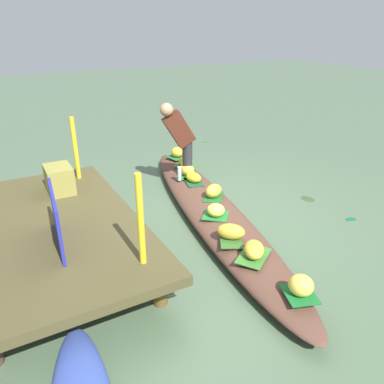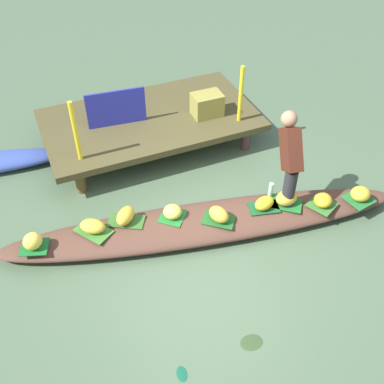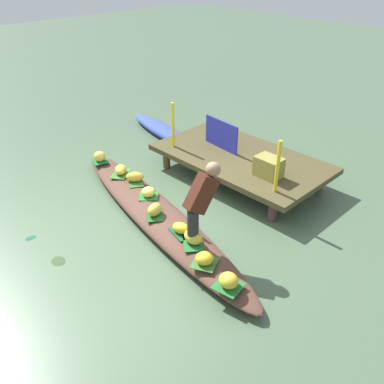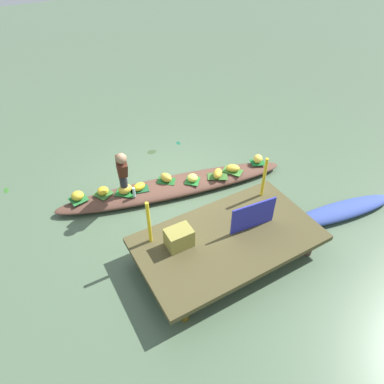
% 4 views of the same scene
% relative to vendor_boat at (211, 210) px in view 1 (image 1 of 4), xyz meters
% --- Properties ---
extents(canal_water, '(40.00, 40.00, 0.00)m').
position_rel_vendor_boat_xyz_m(canal_water, '(0.00, 0.00, -0.12)').
color(canal_water, '#4C6348').
rests_on(canal_water, ground).
extents(dock_platform, '(3.20, 1.80, 0.46)m').
position_rel_vendor_boat_xyz_m(dock_platform, '(0.02, 2.07, 0.28)').
color(dock_platform, '#4A4326').
rests_on(dock_platform, ground).
extents(vendor_boat, '(5.13, 1.70, 0.23)m').
position_rel_vendor_boat_xyz_m(vendor_boat, '(0.00, 0.00, 0.00)').
color(vendor_boat, brown).
rests_on(vendor_boat, ground).
extents(leaf_mat_0, '(0.46, 0.51, 0.01)m').
position_rel_vendor_boat_xyz_m(leaf_mat_0, '(-1.33, 0.30, 0.12)').
color(leaf_mat_0, '#3B782D').
rests_on(leaf_mat_0, vendor_boat).
extents(banana_bunch_0, '(0.37, 0.35, 0.16)m').
position_rel_vendor_boat_xyz_m(banana_bunch_0, '(-1.33, 0.30, 0.20)').
color(banana_bunch_0, gold).
rests_on(banana_bunch_0, vendor_boat).
extents(leaf_mat_1, '(0.46, 0.44, 0.01)m').
position_rel_vendor_boat_xyz_m(leaf_mat_1, '(0.14, -0.13, 0.12)').
color(leaf_mat_1, '#1F5C24').
rests_on(leaf_mat_1, vendor_boat).
extents(banana_bunch_1, '(0.28, 0.33, 0.19)m').
position_rel_vendor_boat_xyz_m(banana_bunch_1, '(0.14, -0.13, 0.22)').
color(banana_bunch_1, gold).
rests_on(banana_bunch_1, vendor_boat).
extents(leaf_mat_2, '(0.51, 0.43, 0.01)m').
position_rel_vendor_boat_xyz_m(leaf_mat_2, '(-0.92, 0.30, 0.12)').
color(leaf_mat_2, '#346226').
rests_on(leaf_mat_2, vendor_boat).
extents(banana_bunch_2, '(0.35, 0.36, 0.18)m').
position_rel_vendor_boat_xyz_m(banana_bunch_2, '(-0.92, 0.30, 0.21)').
color(banana_bunch_2, gold).
rests_on(banana_bunch_2, vendor_boat).
extents(leaf_mat_3, '(0.49, 0.47, 0.01)m').
position_rel_vendor_boat_xyz_m(leaf_mat_3, '(1.05, -0.20, 0.12)').
color(leaf_mat_3, '#1F6F2B').
rests_on(leaf_mat_3, vendor_boat).
extents(banana_bunch_3, '(0.30, 0.22, 0.20)m').
position_rel_vendor_boat_xyz_m(banana_bunch_3, '(1.05, -0.20, 0.22)').
color(banana_bunch_3, gold).
rests_on(banana_bunch_3, vendor_boat).
extents(leaf_mat_4, '(0.42, 0.42, 0.01)m').
position_rel_vendor_boat_xyz_m(leaf_mat_4, '(1.47, -0.40, 0.12)').
color(leaf_mat_4, '#39702F').
rests_on(leaf_mat_4, vendor_boat).
extents(banana_bunch_4, '(0.33, 0.33, 0.16)m').
position_rel_vendor_boat_xyz_m(banana_bunch_4, '(1.47, -0.40, 0.20)').
color(banana_bunch_4, gold).
rests_on(banana_bunch_4, vendor_boat).
extents(leaf_mat_5, '(0.39, 0.36, 0.01)m').
position_rel_vendor_boat_xyz_m(leaf_mat_5, '(-2.02, 0.31, 0.12)').
color(leaf_mat_5, '#18672A').
rests_on(leaf_mat_5, vendor_boat).
extents(banana_bunch_5, '(0.30, 0.30, 0.20)m').
position_rel_vendor_boat_xyz_m(banana_bunch_5, '(-2.02, 0.31, 0.22)').
color(banana_bunch_5, '#F4D14C').
rests_on(banana_bunch_5, vendor_boat).
extents(leaf_mat_6, '(0.38, 0.38, 0.01)m').
position_rel_vendor_boat_xyz_m(leaf_mat_6, '(1.97, -0.49, 0.12)').
color(leaf_mat_6, '#246B30').
rests_on(leaf_mat_6, vendor_boat).
extents(banana_bunch_6, '(0.30, 0.28, 0.18)m').
position_rel_vendor_boat_xyz_m(banana_bunch_6, '(1.97, -0.49, 0.21)').
color(banana_bunch_6, gold).
rests_on(banana_bunch_6, vendor_boat).
extents(leaf_mat_7, '(0.43, 0.43, 0.01)m').
position_rel_vendor_boat_xyz_m(leaf_mat_7, '(-0.36, 0.15, 0.12)').
color(leaf_mat_7, '#24722D').
rests_on(leaf_mat_7, vendor_boat).
extents(banana_bunch_7, '(0.31, 0.31, 0.16)m').
position_rel_vendor_boat_xyz_m(banana_bunch_7, '(-0.36, 0.15, 0.20)').
color(banana_bunch_7, '#EFE756').
rests_on(banana_bunch_7, vendor_boat).
extents(leaf_mat_8, '(0.43, 0.32, 0.01)m').
position_rel_vendor_boat_xyz_m(leaf_mat_8, '(0.76, -0.15, 0.12)').
color(leaf_mat_8, '#194F2A').
rests_on(leaf_mat_8, vendor_boat).
extents(banana_bunch_8, '(0.31, 0.25, 0.15)m').
position_rel_vendor_boat_xyz_m(banana_bunch_8, '(0.76, -0.15, 0.20)').
color(banana_bunch_8, gold).
rests_on(banana_bunch_8, vendor_boat).
extents(vendor_person, '(0.27, 0.55, 1.18)m').
position_rel_vendor_boat_xyz_m(vendor_person, '(1.08, -0.08, 0.80)').
color(vendor_person, '#28282D').
rests_on(vendor_person, vendor_boat).
extents(water_bottle, '(0.06, 0.06, 0.22)m').
position_rel_vendor_boat_xyz_m(water_bottle, '(0.93, 0.00, 0.23)').
color(water_bottle, silver).
rests_on(water_bottle, vendor_boat).
extents(market_banner, '(0.86, 0.12, 0.55)m').
position_rel_vendor_boat_xyz_m(market_banner, '(-0.48, 2.07, 0.62)').
color(market_banner, '#262B9F').
rests_on(market_banner, dock_platform).
extents(railing_post_west, '(0.06, 0.06, 0.88)m').
position_rel_vendor_boat_xyz_m(railing_post_west, '(-1.18, 1.47, 0.78)').
color(railing_post_west, yellow).
rests_on(railing_post_west, dock_platform).
extents(railing_post_east, '(0.06, 0.06, 0.88)m').
position_rel_vendor_boat_xyz_m(railing_post_east, '(1.22, 1.47, 0.78)').
color(railing_post_east, yellow).
rests_on(railing_post_east, dock_platform).
extents(produce_crate, '(0.44, 0.33, 0.35)m').
position_rel_vendor_boat_xyz_m(produce_crate, '(0.84, 1.79, 0.52)').
color(produce_crate, olive).
rests_on(produce_crate, dock_platform).
extents(drifting_plant_0, '(0.12, 0.23, 0.01)m').
position_rel_vendor_boat_xyz_m(drifting_plant_0, '(3.24, -1.87, -0.11)').
color(drifting_plant_0, '#316725').
rests_on(drifting_plant_0, ground).
extents(drifting_plant_1, '(0.25, 0.20, 0.01)m').
position_rel_vendor_boat_xyz_m(drifting_plant_1, '(-0.20, -1.64, -0.11)').
color(drifting_plant_1, '#344A29').
rests_on(drifting_plant_1, ground).
extents(drifting_plant_2, '(0.13, 0.18, 0.01)m').
position_rel_vendor_boat_xyz_m(drifting_plant_2, '(-0.98, -1.67, -0.11)').
color(drifting_plant_2, '#15573C').
rests_on(drifting_plant_2, ground).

